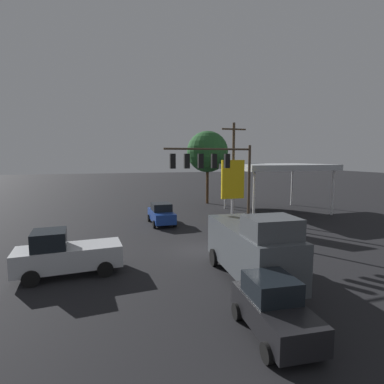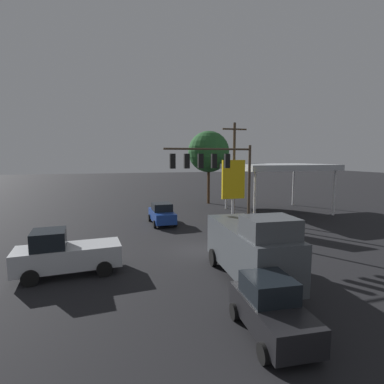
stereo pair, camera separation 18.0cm
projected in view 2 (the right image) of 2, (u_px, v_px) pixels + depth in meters
The scene contains 11 objects.
ground_plane at pixel (200, 250), 19.69m from camera, with size 200.00×200.00×0.00m, color black.
traffic_signal_assembly at pixel (214, 168), 20.88m from camera, with size 6.40×0.43×6.94m.
utility_pole at pixel (234, 170), 28.17m from camera, with size 2.40×0.26×9.27m.
gas_station_canopy at pixel (277, 167), 33.09m from camera, with size 10.41×8.31×5.32m.
price_sign at pixel (233, 182), 26.15m from camera, with size 2.09×0.27×5.84m.
sedan_waiting at pixel (162, 214), 27.33m from camera, with size 2.10×4.42×1.93m.
delivery_truck at pixel (250, 247), 14.61m from camera, with size 2.86×6.92×3.58m.
hatchback_crossing at pixel (271, 308), 10.22m from camera, with size 2.17×3.91×1.97m.
pickup_parked at pixel (65, 254), 15.49m from camera, with size 5.33×2.56×2.40m.
street_tree at pixel (209, 152), 38.88m from camera, with size 5.35×5.35×9.47m.
fire_hydrant at pixel (265, 250), 18.21m from camera, with size 0.24×0.24×0.88m.
Camera 2 is at (5.86, 18.20, 6.07)m, focal length 28.00 mm.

